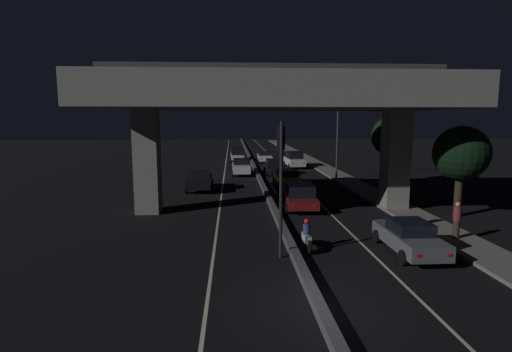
% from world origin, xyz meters
% --- Properties ---
extents(ground_plane, '(200.00, 200.00, 0.00)m').
position_xyz_m(ground_plane, '(0.00, 0.00, 0.00)').
color(ground_plane, black).
extents(lane_line_left_inner, '(0.12, 126.00, 0.00)m').
position_xyz_m(lane_line_left_inner, '(-3.36, 35.00, 0.00)').
color(lane_line_left_inner, beige).
rests_on(lane_line_left_inner, ground_plane).
extents(lane_line_right_inner, '(0.12, 126.00, 0.00)m').
position_xyz_m(lane_line_right_inner, '(3.36, 35.00, 0.00)').
color(lane_line_right_inner, beige).
rests_on(lane_line_right_inner, ground_plane).
extents(median_divider, '(0.36, 126.00, 0.32)m').
position_xyz_m(median_divider, '(0.00, 35.00, 0.16)').
color(median_divider, '#4C4C51').
rests_on(median_divider, ground_plane).
extents(sidewalk_right, '(2.24, 126.00, 0.16)m').
position_xyz_m(sidewalk_right, '(7.97, 28.00, 0.08)').
color(sidewalk_right, slate).
rests_on(sidewalk_right, ground_plane).
extents(elevated_overpass, '(20.96, 10.33, 8.94)m').
position_xyz_m(elevated_overpass, '(0.00, 12.92, 6.92)').
color(elevated_overpass, gray).
rests_on(elevated_overpass, ground_plane).
extents(traffic_light_left_of_median, '(0.30, 0.49, 5.59)m').
position_xyz_m(traffic_light_left_of_median, '(-0.58, 4.49, 3.80)').
color(traffic_light_left_of_median, black).
rests_on(traffic_light_left_of_median, ground_plane).
extents(street_lamp, '(2.79, 0.32, 8.04)m').
position_xyz_m(street_lamp, '(6.76, 24.99, 4.80)').
color(street_lamp, '#2D2D30').
rests_on(street_lamp, ground_plane).
extents(car_grey_lead, '(1.85, 4.38, 1.42)m').
position_xyz_m(car_grey_lead, '(4.94, 4.68, 0.71)').
color(car_grey_lead, '#515459').
rests_on(car_grey_lead, ground_plane).
extents(car_dark_red_second, '(2.16, 4.36, 1.61)m').
position_xyz_m(car_dark_red_second, '(1.75, 13.34, 0.84)').
color(car_dark_red_second, '#591414').
rests_on(car_dark_red_second, ground_plane).
extents(car_taxi_yellow_third, '(2.01, 4.27, 1.53)m').
position_xyz_m(car_taxi_yellow_third, '(1.98, 21.17, 0.79)').
color(car_taxi_yellow_third, gold).
rests_on(car_taxi_yellow_third, ground_plane).
extents(car_black_fourth, '(1.84, 4.01, 1.61)m').
position_xyz_m(car_black_fourth, '(1.72, 29.07, 0.79)').
color(car_black_fourth, black).
rests_on(car_black_fourth, ground_plane).
extents(car_white_fifth, '(2.10, 4.63, 1.85)m').
position_xyz_m(car_white_fifth, '(4.76, 34.94, 0.94)').
color(car_white_fifth, silver).
rests_on(car_white_fifth, ground_plane).
extents(car_white_sixth, '(1.85, 4.26, 1.41)m').
position_xyz_m(car_white_sixth, '(1.68, 40.48, 0.73)').
color(car_white_sixth, silver).
rests_on(car_white_sixth, ground_plane).
extents(car_black_lead_oncoming, '(2.06, 4.31, 1.55)m').
position_xyz_m(car_black_lead_oncoming, '(-5.15, 20.49, 0.80)').
color(car_black_lead_oncoming, black).
rests_on(car_black_lead_oncoming, ground_plane).
extents(car_white_second_oncoming, '(1.93, 4.39, 1.60)m').
position_xyz_m(car_white_second_oncoming, '(-1.64, 29.23, 0.82)').
color(car_white_second_oncoming, silver).
rests_on(car_white_second_oncoming, ground_plane).
extents(car_white_third_oncoming, '(1.93, 4.58, 1.92)m').
position_xyz_m(car_white_third_oncoming, '(-1.87, 42.36, 1.02)').
color(car_white_third_oncoming, silver).
rests_on(car_white_third_oncoming, ground_plane).
extents(motorcycle_white_filtering_near, '(0.33, 1.86, 1.37)m').
position_xyz_m(motorcycle_white_filtering_near, '(0.69, 5.39, 0.59)').
color(motorcycle_white_filtering_near, black).
rests_on(motorcycle_white_filtering_near, ground_plane).
extents(pedestrian_on_sidewalk, '(0.34, 0.34, 1.72)m').
position_xyz_m(pedestrian_on_sidewalk, '(7.88, 6.13, 1.02)').
color(pedestrian_on_sidewalk, '#2D261E').
rests_on(pedestrian_on_sidewalk, sidewalk_right).
extents(roadside_tree_kerbside_near, '(3.14, 3.14, 5.29)m').
position_xyz_m(roadside_tree_kerbside_near, '(10.63, 10.80, 3.69)').
color(roadside_tree_kerbside_near, '#2D2116').
rests_on(roadside_tree_kerbside_near, ground_plane).
extents(roadside_tree_kerbside_mid, '(3.39, 3.39, 5.95)m').
position_xyz_m(roadside_tree_kerbside_mid, '(10.84, 21.45, 4.23)').
color(roadside_tree_kerbside_mid, '#38281C').
rests_on(roadside_tree_kerbside_mid, ground_plane).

